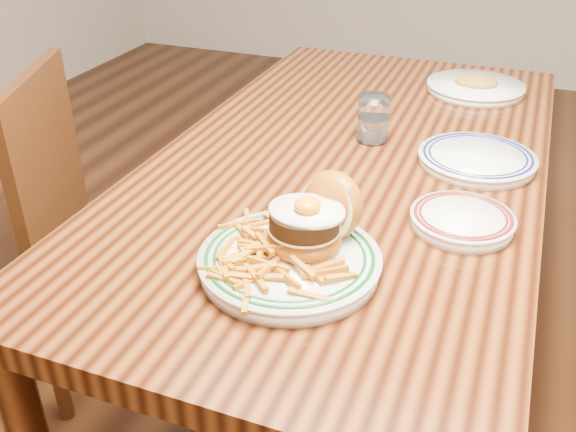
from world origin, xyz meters
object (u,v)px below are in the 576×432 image
at_px(side_plate, 462,219).
at_px(chair_left, 13,231).
at_px(main_plate, 297,246).
at_px(table, 349,189).

bearing_deg(side_plate, chair_left, 157.14).
distance_m(main_plate, side_plate, 0.33).
bearing_deg(main_plate, chair_left, -174.88).
distance_m(table, main_plate, 0.48).
xyz_separation_m(main_plate, side_plate, (0.24, 0.23, -0.02)).
bearing_deg(side_plate, table, 117.82).
height_order(chair_left, side_plate, chair_left).
bearing_deg(chair_left, side_plate, -21.76).
height_order(table, side_plate, side_plate).
xyz_separation_m(table, side_plate, (0.28, -0.23, 0.11)).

